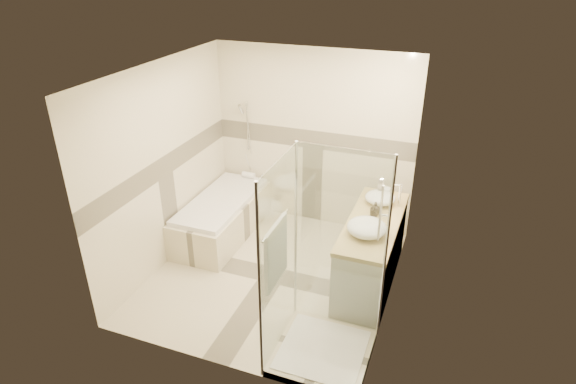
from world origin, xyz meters
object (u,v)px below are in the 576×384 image
(shower_enclosure, at_px, (315,308))
(amenity_bottle_b, at_px, (375,208))
(vessel_sink_far, at_px, (367,227))
(vessel_sink_near, at_px, (380,198))
(bathtub, at_px, (222,215))
(amenity_bottle_a, at_px, (374,212))
(vanity, at_px, (371,251))

(shower_enclosure, relative_size, amenity_bottle_b, 13.03)
(vessel_sink_far, height_order, amenity_bottle_b, vessel_sink_far)
(vessel_sink_near, xyz_separation_m, amenity_bottle_b, (0.00, -0.30, 0.01))
(bathtub, height_order, vessel_sink_near, vessel_sink_near)
(vessel_sink_far, relative_size, amenity_bottle_b, 2.75)
(shower_enclosure, distance_m, amenity_bottle_a, 1.42)
(amenity_bottle_a, bearing_deg, vanity, -70.32)
(amenity_bottle_b, bearing_deg, bathtub, 174.23)
(bathtub, distance_m, vessel_sink_near, 2.22)
(shower_enclosure, distance_m, amenity_bottle_b, 1.49)
(vanity, relative_size, amenity_bottle_b, 10.35)
(vanity, distance_m, shower_enclosure, 1.31)
(amenity_bottle_a, bearing_deg, amenity_bottle_b, 90.00)
(amenity_bottle_b, bearing_deg, shower_enclosure, -100.98)
(vessel_sink_far, distance_m, amenity_bottle_b, 0.47)
(bathtub, xyz_separation_m, vanity, (2.15, -0.35, 0.12))
(shower_enclosure, bearing_deg, amenity_bottle_b, 79.02)
(vanity, relative_size, amenity_bottle_a, 11.01)
(vessel_sink_near, bearing_deg, vessel_sink_far, -90.00)
(shower_enclosure, bearing_deg, vessel_sink_far, 73.81)
(vanity, bearing_deg, bathtub, 170.75)
(bathtub, height_order, vanity, vanity)
(amenity_bottle_a, bearing_deg, vessel_sink_near, 90.00)
(shower_enclosure, xyz_separation_m, amenity_bottle_b, (0.27, 1.41, 0.42))
(shower_enclosure, height_order, amenity_bottle_b, shower_enclosure)
(amenity_bottle_a, bearing_deg, vessel_sink_far, -90.00)
(bathtub, bearing_deg, amenity_bottle_a, -7.86)
(vanity, distance_m, vessel_sink_near, 0.66)
(vessel_sink_far, bearing_deg, bathtub, 162.27)
(vessel_sink_far, xyz_separation_m, amenity_bottle_b, (0.00, 0.47, -0.01))
(vessel_sink_far, bearing_deg, amenity_bottle_a, 90.00)
(vanity, xyz_separation_m, vessel_sink_far, (-0.02, -0.33, 0.51))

